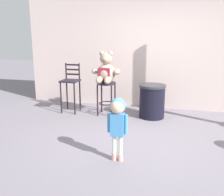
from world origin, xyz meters
TOP-DOWN VIEW (x-y plane):
  - ground_plane at (0.00, 0.00)m, footprint 24.00×24.00m
  - building_wall at (0.00, 2.26)m, footprint 6.56×0.30m
  - bar_stool_with_teddy at (-1.04, 1.29)m, footprint 0.42×0.42m
  - teddy_bear at (-1.04, 1.25)m, footprint 0.62×0.56m
  - child_walking at (-0.30, -0.76)m, footprint 0.29×0.23m
  - trash_bin at (-0.05, 1.33)m, footprint 0.56×0.56m
  - bar_chair_empty at (-1.88, 1.29)m, footprint 0.38×0.38m

SIDE VIEW (x-z plane):
  - ground_plane at x=0.00m, z-range 0.00..0.00m
  - trash_bin at x=-0.05m, z-range 0.00..0.71m
  - bar_stool_with_teddy at x=-1.04m, z-range 0.16..0.89m
  - bar_chair_empty at x=-1.88m, z-range 0.10..1.19m
  - child_walking at x=-0.30m, z-range 0.20..1.10m
  - teddy_bear at x=-1.04m, z-range 0.64..1.31m
  - building_wall at x=0.00m, z-range 0.00..3.94m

